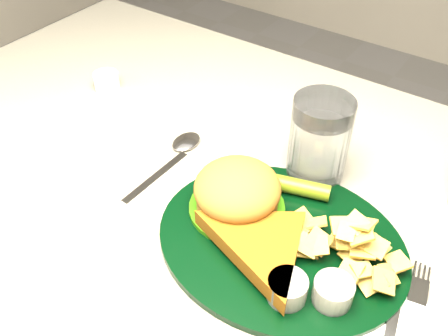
% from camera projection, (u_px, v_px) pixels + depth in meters
% --- Properties ---
extents(dinner_plate, '(0.33, 0.29, 0.07)m').
position_uv_depth(dinner_plate, '(283.00, 225.00, 0.58)').
color(dinner_plate, black).
rests_on(dinner_plate, table).
extents(water_glass, '(0.10, 0.10, 0.12)m').
position_uv_depth(water_glass, '(319.00, 141.00, 0.65)').
color(water_glass, silver).
rests_on(water_glass, table).
extents(fork_napkin, '(0.14, 0.17, 0.01)m').
position_uv_depth(fork_napkin, '(391.00, 334.00, 0.50)').
color(fork_napkin, silver).
rests_on(fork_napkin, table).
extents(spoon, '(0.05, 0.17, 0.01)m').
position_uv_depth(spoon, '(156.00, 176.00, 0.68)').
color(spoon, silver).
rests_on(spoon, table).
extents(ramekin, '(0.05, 0.05, 0.03)m').
position_uv_depth(ramekin, '(107.00, 81.00, 0.85)').
color(ramekin, white).
rests_on(ramekin, table).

